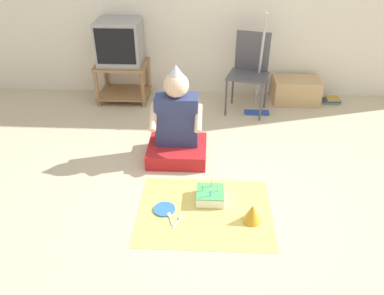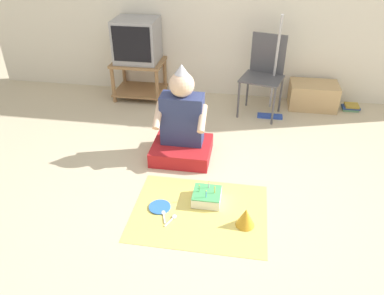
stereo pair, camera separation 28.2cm
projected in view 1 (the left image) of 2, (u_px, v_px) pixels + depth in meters
ground_plane at (230, 214)px, 2.89m from camera, size 16.00×16.00×0.00m
tv_stand at (123, 78)px, 4.54m from camera, size 0.61×0.48×0.46m
tv at (120, 42)px, 4.31m from camera, size 0.50×0.44×0.50m
folding_chair at (250, 67)px, 4.19m from camera, size 0.52×0.48×0.88m
cardboard_box_stack at (296, 90)px, 4.54m from camera, size 0.55×0.36×0.30m
dust_mop at (259, 86)px, 4.22m from camera, size 0.28×0.29×1.14m
book_pile at (332, 100)px, 4.57m from camera, size 0.20×0.14×0.07m
person_seated at (177, 128)px, 3.43m from camera, size 0.54×0.48×0.90m
party_cloth at (205, 211)px, 2.92m from camera, size 1.04×0.81×0.01m
birthday_cake at (210, 195)px, 3.01m from camera, size 0.22×0.22×0.15m
party_hat_blue at (252, 213)px, 2.78m from camera, size 0.14×0.14×0.15m
paper_plate at (164, 209)px, 2.92m from camera, size 0.17×0.17×0.01m
plastic_spoon_near at (170, 216)px, 2.86m from camera, size 0.06×0.14×0.01m
plastic_spoon_far at (180, 219)px, 2.83m from camera, size 0.07×0.14×0.01m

